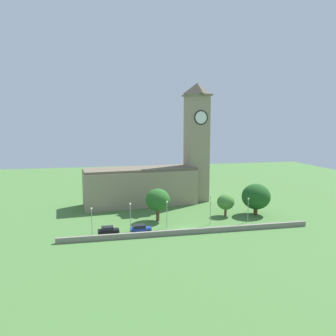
{
  "coord_description": "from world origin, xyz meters",
  "views": [
    {
      "loc": [
        -19.46,
        -71.0,
        23.92
      ],
      "look_at": [
        -1.96,
        10.28,
        12.71
      ],
      "focal_mm": 36.04,
      "sensor_mm": 36.0,
      "label": 1
    }
  ],
  "objects_px": {
    "church": "(156,174)",
    "tree_churchyard": "(226,202)",
    "streetlamp_east_end": "(248,205)",
    "tree_riverside_east": "(158,200)",
    "tree_by_tower": "(256,197)",
    "streetlamp_east_mid": "(210,204)",
    "car_blue": "(140,229)",
    "car_black": "(108,231)",
    "streetlamp_west_end": "(92,216)",
    "streetlamp_west_mid": "(130,212)",
    "streetlamp_central": "(167,209)"
  },
  "relations": [
    {
      "from": "church",
      "to": "tree_by_tower",
      "type": "relative_size",
      "value": 4.68
    },
    {
      "from": "church",
      "to": "tree_churchyard",
      "type": "distance_m",
      "value": 23.52
    },
    {
      "from": "streetlamp_west_end",
      "to": "tree_by_tower",
      "type": "bearing_deg",
      "value": 9.83
    },
    {
      "from": "church",
      "to": "tree_riverside_east",
      "type": "height_order",
      "value": "church"
    },
    {
      "from": "church",
      "to": "streetlamp_east_mid",
      "type": "distance_m",
      "value": 25.28
    },
    {
      "from": "streetlamp_east_mid",
      "to": "tree_churchyard",
      "type": "bearing_deg",
      "value": 44.07
    },
    {
      "from": "car_black",
      "to": "tree_riverside_east",
      "type": "height_order",
      "value": "tree_riverside_east"
    },
    {
      "from": "streetlamp_central",
      "to": "streetlamp_east_end",
      "type": "bearing_deg",
      "value": 0.2
    },
    {
      "from": "streetlamp_east_mid",
      "to": "tree_riverside_east",
      "type": "xyz_separation_m",
      "value": [
        -11.66,
        5.43,
        0.47
      ]
    },
    {
      "from": "streetlamp_east_mid",
      "to": "tree_churchyard",
      "type": "xyz_separation_m",
      "value": [
        6.27,
        6.07,
        -1.16
      ]
    },
    {
      "from": "streetlamp_west_mid",
      "to": "streetlamp_east_end",
      "type": "distance_m",
      "value": 28.6
    },
    {
      "from": "tree_churchyard",
      "to": "tree_riverside_east",
      "type": "height_order",
      "value": "tree_riverside_east"
    },
    {
      "from": "car_black",
      "to": "car_blue",
      "type": "height_order",
      "value": "car_black"
    },
    {
      "from": "streetlamp_west_mid",
      "to": "streetlamp_east_end",
      "type": "xyz_separation_m",
      "value": [
        28.57,
        1.24,
        -0.28
      ]
    },
    {
      "from": "car_blue",
      "to": "car_black",
      "type": "bearing_deg",
      "value": 179.97
    },
    {
      "from": "car_black",
      "to": "car_blue",
      "type": "bearing_deg",
      "value": -0.03
    },
    {
      "from": "car_blue",
      "to": "streetlamp_west_mid",
      "type": "xyz_separation_m",
      "value": [
        -2.0,
        1.52,
        3.43
      ]
    },
    {
      "from": "church",
      "to": "streetlamp_west_end",
      "type": "bearing_deg",
      "value": -126.54
    },
    {
      "from": "car_blue",
      "to": "streetlamp_east_end",
      "type": "xyz_separation_m",
      "value": [
        26.58,
        2.76,
        3.15
      ]
    },
    {
      "from": "car_blue",
      "to": "streetlamp_east_mid",
      "type": "height_order",
      "value": "streetlamp_east_mid"
    },
    {
      "from": "streetlamp_central",
      "to": "tree_riverside_east",
      "type": "xyz_separation_m",
      "value": [
        -1.11,
        5.64,
        1.05
      ]
    },
    {
      "from": "streetlamp_east_end",
      "to": "tree_riverside_east",
      "type": "relative_size",
      "value": 0.75
    },
    {
      "from": "tree_by_tower",
      "to": "streetlamp_east_mid",
      "type": "bearing_deg",
      "value": -159.04
    },
    {
      "from": "car_blue",
      "to": "streetlamp_east_end",
      "type": "distance_m",
      "value": 26.9
    },
    {
      "from": "streetlamp_east_mid",
      "to": "tree_by_tower",
      "type": "distance_m",
      "value": 15.44
    },
    {
      "from": "streetlamp_east_end",
      "to": "tree_by_tower",
      "type": "bearing_deg",
      "value": 49.25
    },
    {
      "from": "car_black",
      "to": "streetlamp_east_end",
      "type": "bearing_deg",
      "value": 4.7
    },
    {
      "from": "church",
      "to": "tree_by_tower",
      "type": "bearing_deg",
      "value": -37.51
    },
    {
      "from": "car_black",
      "to": "tree_by_tower",
      "type": "relative_size",
      "value": 0.56
    },
    {
      "from": "car_blue",
      "to": "tree_riverside_east",
      "type": "relative_size",
      "value": 0.57
    },
    {
      "from": "church",
      "to": "tree_riverside_east",
      "type": "bearing_deg",
      "value": -99.09
    },
    {
      "from": "car_black",
      "to": "streetlamp_east_end",
      "type": "xyz_separation_m",
      "value": [
        33.52,
        2.75,
        3.11
      ]
    },
    {
      "from": "streetlamp_west_mid",
      "to": "tree_churchyard",
      "type": "distance_m",
      "value": 26.38
    },
    {
      "from": "car_blue",
      "to": "tree_churchyard",
      "type": "xyz_separation_m",
      "value": [
        23.3,
        8.97,
        2.71
      ]
    },
    {
      "from": "streetlamp_east_end",
      "to": "tree_by_tower",
      "type": "xyz_separation_m",
      "value": [
        4.88,
        5.67,
        0.72
      ]
    },
    {
      "from": "car_black",
      "to": "tree_by_tower",
      "type": "distance_m",
      "value": 39.5
    },
    {
      "from": "streetlamp_west_mid",
      "to": "tree_riverside_east",
      "type": "relative_size",
      "value": 0.81
    },
    {
      "from": "tree_churchyard",
      "to": "car_blue",
      "type": "bearing_deg",
      "value": -158.95
    },
    {
      "from": "church",
      "to": "streetlamp_east_end",
      "type": "height_order",
      "value": "church"
    },
    {
      "from": "streetlamp_west_mid",
      "to": "tree_by_tower",
      "type": "bearing_deg",
      "value": 11.67
    },
    {
      "from": "tree_by_tower",
      "to": "streetlamp_east_end",
      "type": "bearing_deg",
      "value": -130.75
    },
    {
      "from": "car_black",
      "to": "tree_riverside_east",
      "type": "distance_m",
      "value": 15.48
    },
    {
      "from": "car_black",
      "to": "streetlamp_east_mid",
      "type": "distance_m",
      "value": 24.46
    },
    {
      "from": "church",
      "to": "streetlamp_east_mid",
      "type": "relative_size",
      "value": 5.29
    },
    {
      "from": "tree_by_tower",
      "to": "tree_churchyard",
      "type": "distance_m",
      "value": 8.26
    },
    {
      "from": "church",
      "to": "streetlamp_east_mid",
      "type": "height_order",
      "value": "church"
    },
    {
      "from": "tree_riverside_east",
      "to": "tree_by_tower",
      "type": "bearing_deg",
      "value": 0.21
    },
    {
      "from": "church",
      "to": "streetlamp_east_mid",
      "type": "xyz_separation_m",
      "value": [
        8.79,
        -23.35,
        -4.12
      ]
    },
    {
      "from": "streetlamp_east_end",
      "to": "streetlamp_east_mid",
      "type": "bearing_deg",
      "value": 179.14
    },
    {
      "from": "streetlamp_central",
      "to": "streetlamp_east_end",
      "type": "xyz_separation_m",
      "value": [
        20.08,
        0.07,
        -0.13
      ]
    }
  ]
}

